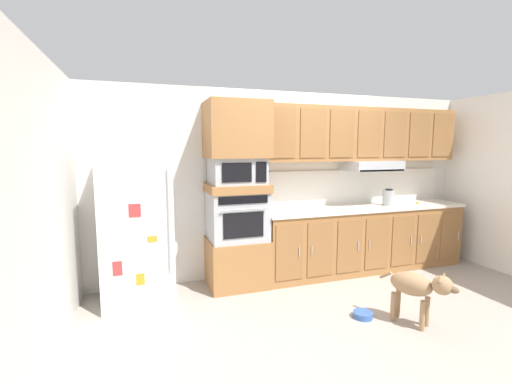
{
  "coord_description": "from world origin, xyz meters",
  "views": [
    {
      "loc": [
        -2.04,
        -3.39,
        1.74
      ],
      "look_at": [
        -0.77,
        0.41,
        1.23
      ],
      "focal_mm": 24.45,
      "sensor_mm": 36.0,
      "label": 1
    }
  ],
  "objects_px": {
    "refrigerator": "(137,225)",
    "microwave": "(237,171)",
    "electric_kettle": "(389,198)",
    "dog_food_bowl": "(363,315)",
    "screwdriver": "(418,203)",
    "built_in_oven": "(237,216)",
    "dog": "(417,286)"
  },
  "relations": [
    {
      "from": "built_in_oven",
      "to": "screwdriver",
      "type": "height_order",
      "value": "built_in_oven"
    },
    {
      "from": "dog_food_bowl",
      "to": "screwdriver",
      "type": "bearing_deg",
      "value": 33.88
    },
    {
      "from": "microwave",
      "to": "built_in_oven",
      "type": "bearing_deg",
      "value": 179.23
    },
    {
      "from": "screwdriver",
      "to": "electric_kettle",
      "type": "distance_m",
      "value": 0.53
    },
    {
      "from": "electric_kettle",
      "to": "dog_food_bowl",
      "type": "bearing_deg",
      "value": -136.01
    },
    {
      "from": "microwave",
      "to": "dog",
      "type": "xyz_separation_m",
      "value": [
        1.39,
        -1.55,
        -1.06
      ]
    },
    {
      "from": "dog",
      "to": "screwdriver",
      "type": "bearing_deg",
      "value": 109.77
    },
    {
      "from": "refrigerator",
      "to": "dog",
      "type": "height_order",
      "value": "refrigerator"
    },
    {
      "from": "refrigerator",
      "to": "microwave",
      "type": "relative_size",
      "value": 2.73
    },
    {
      "from": "electric_kettle",
      "to": "dog",
      "type": "distance_m",
      "value": 1.84
    },
    {
      "from": "built_in_oven",
      "to": "microwave",
      "type": "distance_m",
      "value": 0.56
    },
    {
      "from": "microwave",
      "to": "dog_food_bowl",
      "type": "distance_m",
      "value": 2.14
    },
    {
      "from": "screwdriver",
      "to": "dog",
      "type": "relative_size",
      "value": 0.25
    },
    {
      "from": "microwave",
      "to": "screwdriver",
      "type": "xyz_separation_m",
      "value": [
        2.76,
        -0.07,
        -0.53
      ]
    },
    {
      "from": "built_in_oven",
      "to": "dog",
      "type": "distance_m",
      "value": 2.14
    },
    {
      "from": "refrigerator",
      "to": "microwave",
      "type": "height_order",
      "value": "refrigerator"
    },
    {
      "from": "refrigerator",
      "to": "screwdriver",
      "type": "xyz_separation_m",
      "value": [
        3.95,
        0.0,
        0.05
      ]
    },
    {
      "from": "electric_kettle",
      "to": "dog_food_bowl",
      "type": "xyz_separation_m",
      "value": [
        -1.25,
        -1.21,
        -1.0
      ]
    },
    {
      "from": "screwdriver",
      "to": "dog_food_bowl",
      "type": "bearing_deg",
      "value": -146.12
    },
    {
      "from": "built_in_oven",
      "to": "electric_kettle",
      "type": "distance_m",
      "value": 2.25
    },
    {
      "from": "built_in_oven",
      "to": "screwdriver",
      "type": "bearing_deg",
      "value": -1.39
    },
    {
      "from": "microwave",
      "to": "electric_kettle",
      "type": "relative_size",
      "value": 2.68
    },
    {
      "from": "refrigerator",
      "to": "screwdriver",
      "type": "relative_size",
      "value": 10.44
    },
    {
      "from": "screwdriver",
      "to": "electric_kettle",
      "type": "height_order",
      "value": "electric_kettle"
    },
    {
      "from": "built_in_oven",
      "to": "screwdriver",
      "type": "relative_size",
      "value": 4.15
    },
    {
      "from": "refrigerator",
      "to": "dog",
      "type": "relative_size",
      "value": 2.57
    },
    {
      "from": "dog_food_bowl",
      "to": "refrigerator",
      "type": "bearing_deg",
      "value": 151.52
    },
    {
      "from": "microwave",
      "to": "dog",
      "type": "distance_m",
      "value": 2.34
    },
    {
      "from": "microwave",
      "to": "dog_food_bowl",
      "type": "xyz_separation_m",
      "value": [
        1.0,
        -1.25,
        -1.43
      ]
    },
    {
      "from": "electric_kettle",
      "to": "dog",
      "type": "bearing_deg",
      "value": -119.49
    },
    {
      "from": "dog",
      "to": "dog_food_bowl",
      "type": "xyz_separation_m",
      "value": [
        -0.4,
        0.3,
        -0.37
      ]
    },
    {
      "from": "refrigerator",
      "to": "microwave",
      "type": "xyz_separation_m",
      "value": [
        1.19,
        0.07,
        0.58
      ]
    }
  ]
}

